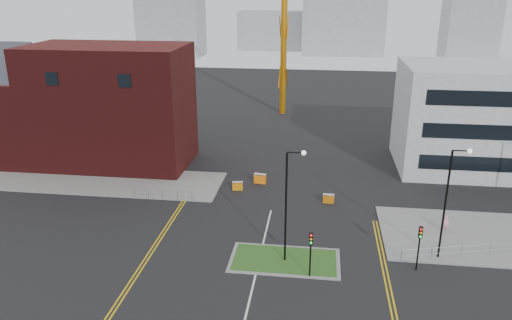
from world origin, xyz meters
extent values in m
cube|color=slate|center=(-20.00, 22.00, 0.06)|extent=(28.00, 8.00, 0.12)
cube|color=slate|center=(2.00, 8.00, 0.04)|extent=(8.60, 4.60, 0.08)
cube|color=#2C541C|center=(2.00, 8.00, 0.06)|extent=(8.00, 4.00, 0.12)
cube|color=#471111|center=(-20.00, 28.00, 7.00)|extent=(18.00, 10.00, 14.00)
cube|color=black|center=(-24.00, 22.98, 11.00)|extent=(1.40, 0.10, 1.40)
cube|color=black|center=(-16.00, 22.98, 11.00)|extent=(1.40, 0.10, 1.40)
cube|color=#471111|center=(-32.00, 28.00, 5.00)|extent=(6.00, 10.00, 10.00)
cube|color=#2D3038|center=(-32.00, 28.00, 10.00)|extent=(6.40, 8.49, 8.49)
cylinder|color=#C9790B|center=(-2.00, 55.00, 16.90)|extent=(1.00, 1.00, 33.80)
cylinder|color=black|center=(2.00, 8.00, 4.50)|extent=(0.16, 0.16, 9.00)
cylinder|color=black|center=(2.60, 8.00, 9.00)|extent=(1.20, 0.10, 0.10)
sphere|color=silver|center=(3.20, 8.00, 9.00)|extent=(0.36, 0.36, 0.36)
cylinder|color=black|center=(14.00, 10.00, 4.50)|extent=(0.16, 0.16, 9.00)
cylinder|color=black|center=(14.60, 10.00, 9.00)|extent=(1.20, 0.10, 0.10)
sphere|color=silver|center=(15.20, 10.00, 9.00)|extent=(0.36, 0.36, 0.36)
cylinder|color=black|center=(4.00, 6.00, 1.50)|extent=(0.12, 0.12, 3.00)
cube|color=black|center=(4.00, 6.00, 3.20)|extent=(0.28, 0.22, 0.90)
sphere|color=red|center=(4.00, 5.87, 3.50)|extent=(0.18, 0.18, 0.18)
sphere|color=orange|center=(4.00, 5.87, 3.20)|extent=(0.18, 0.18, 0.18)
sphere|color=#0CCC33|center=(4.00, 5.87, 2.90)|extent=(0.18, 0.18, 0.18)
cylinder|color=black|center=(12.00, 8.00, 1.50)|extent=(0.12, 0.12, 3.00)
cube|color=black|center=(12.00, 8.00, 3.20)|extent=(0.28, 0.22, 0.90)
sphere|color=red|center=(12.00, 7.87, 3.50)|extent=(0.18, 0.18, 0.18)
sphere|color=orange|center=(12.00, 7.87, 3.20)|extent=(0.18, 0.18, 0.18)
sphere|color=#0CCC33|center=(12.00, 7.87, 2.90)|extent=(0.18, 0.18, 0.18)
cylinder|color=gray|center=(-11.00, 18.00, 1.05)|extent=(6.00, 0.04, 0.04)
cylinder|color=gray|center=(-11.00, 18.00, 0.55)|extent=(6.00, 0.04, 0.04)
cylinder|color=gray|center=(-14.00, 18.00, 0.55)|extent=(0.05, 0.05, 1.10)
cylinder|color=gray|center=(-8.00, 18.00, 0.55)|extent=(0.05, 0.05, 1.10)
cylinder|color=gray|center=(11.00, 9.00, 0.55)|extent=(0.05, 0.05, 1.10)
cube|color=silver|center=(0.00, 2.00, 0.01)|extent=(0.15, 30.00, 0.01)
cube|color=gold|center=(-9.00, 10.00, 0.01)|extent=(0.12, 24.00, 0.01)
cube|color=gold|center=(-8.70, 10.00, 0.01)|extent=(0.12, 24.00, 0.01)
cube|color=gold|center=(9.50, 6.00, 0.01)|extent=(0.12, 20.00, 0.01)
cube|color=gold|center=(9.80, 6.00, 0.01)|extent=(0.12, 20.00, 0.01)
cube|color=gray|center=(-40.00, 120.00, 11.00)|extent=(18.00, 12.00, 22.00)
cube|color=gray|center=(10.00, 130.00, 8.00)|extent=(24.00, 12.00, 16.00)
cube|color=gray|center=(45.00, 125.00, 14.00)|extent=(14.00, 12.00, 28.00)
cube|color=gray|center=(-8.00, 140.00, 6.00)|extent=(30.00, 12.00, 12.00)
imported|color=#F69FB6|center=(15.56, 14.67, 0.77)|extent=(0.66, 0.56, 1.55)
cube|color=orange|center=(-1.90, 23.69, 0.54)|extent=(1.34, 0.63, 1.07)
cube|color=silver|center=(-1.90, 23.69, 1.02)|extent=(1.34, 0.63, 0.13)
cube|color=orange|center=(-4.00, 21.52, 0.45)|extent=(1.13, 0.50, 0.91)
cube|color=silver|center=(-4.00, 21.52, 0.86)|extent=(1.13, 0.50, 0.11)
cube|color=#CE6D0B|center=(5.45, 19.48, 0.45)|extent=(1.10, 0.42, 0.90)
cube|color=silver|center=(5.45, 19.48, 0.86)|extent=(1.10, 0.42, 0.11)
camera|label=1|loc=(4.23, -26.18, 20.57)|focal=35.00mm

